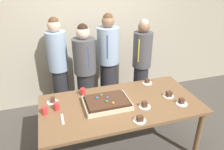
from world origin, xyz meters
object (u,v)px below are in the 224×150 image
object	(u,v)px
plated_slice_far_left	(169,95)
plated_slice_center_front	(140,119)
person_serving_front	(108,63)
party_table	(121,108)
person_green_shirt_behind	(85,72)
plated_slice_center_back	(145,105)
person_striped_tie_right	(59,67)
plated_slice_near_left	(53,101)
person_far_right_suit	(141,65)
drink_cup_middle	(45,110)
sheet_cake	(107,102)
cake_server_utensil	(62,119)
drink_cup_far_end	(57,106)
drink_cup_nearest	(83,92)
plated_slice_near_right	(147,82)
plated_slice_far_right	(181,102)

from	to	relation	value
plated_slice_far_left	plated_slice_center_front	bearing A→B (deg)	-147.80
plated_slice_center_front	person_serving_front	bearing A→B (deg)	87.63
party_table	person_green_shirt_behind	xyz separation A→B (m)	(-0.29, 0.93, 0.14)
person_serving_front	person_green_shirt_behind	size ratio (longest dim) A/B	1.06
plated_slice_center_back	person_striped_tie_right	size ratio (longest dim) A/B	0.09
plated_slice_near_left	person_serving_front	size ratio (longest dim) A/B	0.09
person_far_right_suit	drink_cup_middle	bearing A→B (deg)	-17.92
party_table	sheet_cake	bearing A→B (deg)	174.99
person_serving_front	person_far_right_suit	world-z (taller)	person_serving_front
cake_server_utensil	plated_slice_far_left	bearing A→B (deg)	3.23
plated_slice_near_left	drink_cup_far_end	world-z (taller)	drink_cup_far_end
sheet_cake	person_far_right_suit	xyz separation A→B (m)	(0.87, 0.86, 0.04)
plated_slice_near_left	plated_slice_center_front	bearing A→B (deg)	-36.77
plated_slice_center_back	drink_cup_middle	bearing A→B (deg)	169.54
drink_cup_nearest	person_far_right_suit	size ratio (longest dim) A/B	0.06
plated_slice_near_left	drink_cup_middle	world-z (taller)	drink_cup_middle
person_serving_front	sheet_cake	bearing A→B (deg)	-0.01
sheet_cake	person_far_right_suit	bearing A→B (deg)	44.71
drink_cup_far_end	cake_server_utensil	bearing A→B (deg)	-78.00
plated_slice_center_back	person_green_shirt_behind	bearing A→B (deg)	116.29
sheet_cake	person_far_right_suit	size ratio (longest dim) A/B	0.35
drink_cup_middle	plated_slice_center_back	bearing A→B (deg)	-10.46
plated_slice_center_front	person_green_shirt_behind	bearing A→B (deg)	105.44
plated_slice_near_left	person_striped_tie_right	bearing A→B (deg)	79.63
plated_slice_near_right	person_far_right_suit	world-z (taller)	person_far_right_suit
plated_slice_far_left	plated_slice_center_back	bearing A→B (deg)	-162.50
sheet_cake	person_striped_tie_right	world-z (taller)	person_striped_tie_right
plated_slice_far_right	person_far_right_suit	size ratio (longest dim) A/B	0.09
drink_cup_nearest	cake_server_utensil	world-z (taller)	drink_cup_nearest
plated_slice_near_left	person_far_right_suit	bearing A→B (deg)	21.24
drink_cup_far_end	plated_slice_near_right	bearing A→B (deg)	12.48
plated_slice_center_back	drink_cup_far_end	distance (m)	1.10
person_striped_tie_right	person_serving_front	bearing A→B (deg)	60.18
drink_cup_nearest	drink_cup_far_end	xyz separation A→B (m)	(-0.37, -0.25, 0.00)
plated_slice_center_front	drink_cup_far_end	bearing A→B (deg)	150.17
sheet_cake	cake_server_utensil	world-z (taller)	sheet_cake
party_table	person_serving_front	size ratio (longest dim) A/B	1.18
party_table	sheet_cake	xyz separation A→B (m)	(-0.19, 0.02, 0.12)
sheet_cake	person_serving_front	distance (m)	1.11
party_table	plated_slice_center_back	distance (m)	0.32
person_far_right_suit	person_green_shirt_behind	bearing A→B (deg)	-48.07
plated_slice_near_left	person_serving_front	distance (m)	1.27
plated_slice_near_left	plated_slice_far_right	distance (m)	1.67
plated_slice_near_right	person_green_shirt_behind	distance (m)	1.01
plated_slice_near_right	drink_cup_middle	bearing A→B (deg)	-167.02
plated_slice_far_left	drink_cup_far_end	size ratio (longest dim) A/B	1.50
plated_slice_center_back	drink_cup_nearest	xyz separation A→B (m)	(-0.69, 0.52, 0.02)
plated_slice_near_left	drink_cup_middle	bearing A→B (deg)	-114.28
person_green_shirt_behind	person_far_right_suit	world-z (taller)	person_far_right_suit
sheet_cake	drink_cup_nearest	bearing A→B (deg)	126.15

